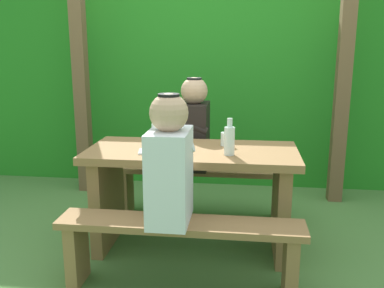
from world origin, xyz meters
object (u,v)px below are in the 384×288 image
drinking_glass (226,139)px  bottle_left (229,140)px  bottle_right (156,135)px  picnic_table (192,181)px  bench_near (180,241)px  person_black_coat (194,127)px  bench_far (200,181)px  cell_phone (144,151)px  person_white_shirt (170,164)px

drinking_glass → bottle_left: size_ratio=0.39×
bottle_right → picnic_table: bearing=-1.7°
bench_near → person_black_coat: bearing=92.7°
bench_far → picnic_table: bearing=-90.0°
bottle_right → cell_phone: bearing=-113.2°
bottle_left → bench_near: bearing=-121.0°
picnic_table → cell_phone: cell_phone is taller
picnic_table → bottle_left: 0.43m
bench_near → bottle_left: bearing=59.0°
person_white_shirt → bench_near: bearing=-3.4°
bench_near → bottle_left: 0.70m
bottle_left → bottle_right: 0.51m
bench_near → cell_phone: 0.66m
drinking_glass → cell_phone: size_ratio=0.66×
cell_phone → bottle_right: bearing=57.6°
drinking_glass → bottle_left: bottle_left is taller
drinking_glass → bench_far: bearing=118.5°
bench_far → person_black_coat: (-0.05, -0.00, 0.45)m
person_white_shirt → cell_phone: (-0.24, 0.42, -0.04)m
bench_near → cell_phone: size_ratio=10.00×
picnic_table → bottle_left: (0.25, -0.12, 0.32)m
person_black_coat → cell_phone: 0.70m
bench_far → bottle_right: (-0.24, -0.53, 0.49)m
bench_near → bench_far: (0.00, 1.07, 0.00)m
drinking_glass → cell_phone: 0.58m
picnic_table → person_black_coat: size_ratio=1.95×
bottle_right → bench_near: bearing=-65.8°
person_white_shirt → person_black_coat: bearing=89.6°
bench_far → cell_phone: cell_phone is taller
person_white_shirt → bottle_left: bearing=53.5°
bottle_left → person_black_coat: bearing=114.8°
bottle_left → drinking_glass: bearing=97.0°
drinking_glass → bottle_right: bearing=-165.3°
person_white_shirt → picnic_table: bearing=84.0°
bottle_right → cell_phone: 0.16m
drinking_glass → cell_phone: drinking_glass is taller
bottle_left → bottle_right: bottle_left is taller
picnic_table → bench_near: picnic_table is taller
person_white_shirt → cell_phone: bearing=120.2°
bench_far → drinking_glass: 0.65m
person_white_shirt → person_black_coat: 1.07m
bench_far → bottle_right: bottle_right is taller
person_white_shirt → bottle_right: person_white_shirt is taller
bottle_left → bottle_right: bearing=165.9°
person_black_coat → cell_phone: person_black_coat is taller
bench_far → person_black_coat: 0.45m
bench_near → bench_far: same height
person_white_shirt → bottle_right: size_ratio=3.23×
person_white_shirt → drinking_glass: size_ratio=7.84×
bench_far → drinking_glass: (0.22, -0.41, 0.45)m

